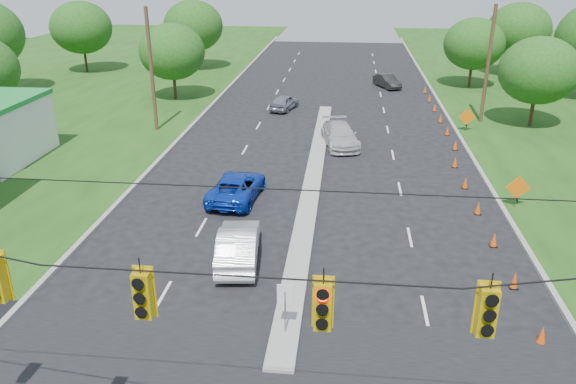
# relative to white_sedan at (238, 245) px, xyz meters

# --- Properties ---
(curb_left) EXTENTS (0.25, 110.00, 0.16)m
(curb_left) POSITION_rel_white_sedan_xyz_m (-7.52, 19.03, -0.78)
(curb_left) COLOR gray
(curb_left) RESTS_ON ground
(curb_right) EXTENTS (0.25, 110.00, 0.16)m
(curb_right) POSITION_rel_white_sedan_xyz_m (12.68, 19.03, -0.78)
(curb_right) COLOR gray
(curb_right) RESTS_ON ground
(median) EXTENTS (1.00, 34.00, 0.18)m
(median) POSITION_rel_white_sedan_xyz_m (2.58, 10.03, -0.78)
(median) COLOR gray
(median) RESTS_ON ground
(median_sign) EXTENTS (0.55, 0.06, 2.05)m
(median_sign) POSITION_rel_white_sedan_xyz_m (2.58, -4.97, 0.68)
(median_sign) COLOR gray
(median_sign) RESTS_ON ground
(signal_span) EXTENTS (25.60, 0.32, 9.00)m
(signal_span) POSITION_rel_white_sedan_xyz_m (2.53, -11.97, 4.19)
(signal_span) COLOR #422D1C
(signal_span) RESTS_ON ground
(utility_pole_far_left) EXTENTS (0.28, 0.28, 9.00)m
(utility_pole_far_left) POSITION_rel_white_sedan_xyz_m (-9.92, 19.03, 3.72)
(utility_pole_far_left) COLOR #422D1C
(utility_pole_far_left) RESTS_ON ground
(utility_pole_far_right) EXTENTS (0.28, 0.28, 9.00)m
(utility_pole_far_right) POSITION_rel_white_sedan_xyz_m (15.08, 24.03, 3.72)
(utility_pole_far_right) COLOR #422D1C
(utility_pole_far_right) RESTS_ON ground
(cone_1) EXTENTS (0.32, 0.32, 0.70)m
(cone_1) POSITION_rel_white_sedan_xyz_m (11.26, -4.47, -0.43)
(cone_1) COLOR #E5490B
(cone_1) RESTS_ON ground
(cone_2) EXTENTS (0.32, 0.32, 0.70)m
(cone_2) POSITION_rel_white_sedan_xyz_m (11.26, -0.97, -0.43)
(cone_2) COLOR #E5490B
(cone_2) RESTS_ON ground
(cone_3) EXTENTS (0.32, 0.32, 0.70)m
(cone_3) POSITION_rel_white_sedan_xyz_m (11.26, 2.53, -0.43)
(cone_3) COLOR #E5490B
(cone_3) RESTS_ON ground
(cone_4) EXTENTS (0.32, 0.32, 0.70)m
(cone_4) POSITION_rel_white_sedan_xyz_m (11.26, 6.03, -0.43)
(cone_4) COLOR #E5490B
(cone_4) RESTS_ON ground
(cone_5) EXTENTS (0.32, 0.32, 0.70)m
(cone_5) POSITION_rel_white_sedan_xyz_m (11.26, 9.53, -0.43)
(cone_5) COLOR #E5490B
(cone_5) RESTS_ON ground
(cone_6) EXTENTS (0.32, 0.32, 0.70)m
(cone_6) POSITION_rel_white_sedan_xyz_m (11.26, 13.03, -0.43)
(cone_6) COLOR #E5490B
(cone_6) RESTS_ON ground
(cone_7) EXTENTS (0.32, 0.32, 0.70)m
(cone_7) POSITION_rel_white_sedan_xyz_m (11.86, 16.53, -0.43)
(cone_7) COLOR #E5490B
(cone_7) RESTS_ON ground
(cone_8) EXTENTS (0.32, 0.32, 0.70)m
(cone_8) POSITION_rel_white_sedan_xyz_m (11.86, 20.03, -0.43)
(cone_8) COLOR #E5490B
(cone_8) RESTS_ON ground
(cone_9) EXTENTS (0.32, 0.32, 0.70)m
(cone_9) POSITION_rel_white_sedan_xyz_m (11.86, 23.53, -0.43)
(cone_9) COLOR #E5490B
(cone_9) RESTS_ON ground
(cone_10) EXTENTS (0.32, 0.32, 0.70)m
(cone_10) POSITION_rel_white_sedan_xyz_m (11.86, 27.03, -0.43)
(cone_10) COLOR #E5490B
(cone_10) RESTS_ON ground
(cone_11) EXTENTS (0.32, 0.32, 0.70)m
(cone_11) POSITION_rel_white_sedan_xyz_m (11.86, 30.53, -0.43)
(cone_11) COLOR #E5490B
(cone_11) RESTS_ON ground
(cone_12) EXTENTS (0.32, 0.32, 0.70)m
(cone_12) POSITION_rel_white_sedan_xyz_m (11.86, 34.03, -0.43)
(cone_12) COLOR #E5490B
(cone_12) RESTS_ON ground
(work_sign_1) EXTENTS (1.27, 0.58, 1.37)m
(work_sign_1) POSITION_rel_white_sedan_xyz_m (13.38, 7.03, 0.31)
(work_sign_1) COLOR black
(work_sign_1) RESTS_ON ground
(work_sign_2) EXTENTS (1.27, 0.58, 1.37)m
(work_sign_2) POSITION_rel_white_sedan_xyz_m (13.38, 21.03, 0.31)
(work_sign_2) COLOR black
(work_sign_2) RESTS_ON ground
(tree_4) EXTENTS (6.72, 6.72, 7.84)m
(tree_4) POSITION_rel_white_sedan_xyz_m (-25.42, 41.03, 4.18)
(tree_4) COLOR black
(tree_4) RESTS_ON ground
(tree_5) EXTENTS (5.88, 5.88, 6.86)m
(tree_5) POSITION_rel_white_sedan_xyz_m (-11.42, 29.03, 3.56)
(tree_5) COLOR black
(tree_5) RESTS_ON ground
(tree_6) EXTENTS (6.72, 6.72, 7.84)m
(tree_6) POSITION_rel_white_sedan_xyz_m (-13.42, 44.03, 4.18)
(tree_6) COLOR black
(tree_6) RESTS_ON ground
(tree_9) EXTENTS (5.88, 5.88, 6.86)m
(tree_9) POSITION_rel_white_sedan_xyz_m (18.58, 23.03, 3.56)
(tree_9) COLOR black
(tree_9) RESTS_ON ground
(tree_11) EXTENTS (6.72, 6.72, 7.84)m
(tree_11) POSITION_rel_white_sedan_xyz_m (22.58, 44.03, 4.18)
(tree_11) COLOR black
(tree_11) RESTS_ON ground
(tree_12) EXTENTS (5.88, 5.88, 6.86)m
(tree_12) POSITION_rel_white_sedan_xyz_m (16.58, 37.03, 3.56)
(tree_12) COLOR black
(tree_12) RESTS_ON ground
(white_sedan) EXTENTS (2.18, 4.88, 1.56)m
(white_sedan) POSITION_rel_white_sedan_xyz_m (0.00, 0.00, 0.00)
(white_sedan) COLOR white
(white_sedan) RESTS_ON ground
(blue_pickup) EXTENTS (2.76, 5.23, 1.40)m
(blue_pickup) POSITION_rel_white_sedan_xyz_m (-1.36, 6.67, -0.08)
(blue_pickup) COLOR #0C30AE
(blue_pickup) RESTS_ON ground
(silver_car_far) EXTENTS (3.13, 5.53, 1.51)m
(silver_car_far) POSITION_rel_white_sedan_xyz_m (4.00, 16.70, -0.02)
(silver_car_far) COLOR #B9B9B9
(silver_car_far) RESTS_ON ground
(silver_car_oncoming) EXTENTS (2.51, 4.11, 1.31)m
(silver_car_oncoming) POSITION_rel_white_sedan_xyz_m (-0.96, 26.25, -0.12)
(silver_car_oncoming) COLOR slate
(silver_car_oncoming) RESTS_ON ground
(dark_car_receding) EXTENTS (2.85, 4.13, 1.29)m
(dark_car_receding) POSITION_rel_white_sedan_xyz_m (8.35, 36.28, -0.13)
(dark_car_receding) COLOR black
(dark_car_receding) RESTS_ON ground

